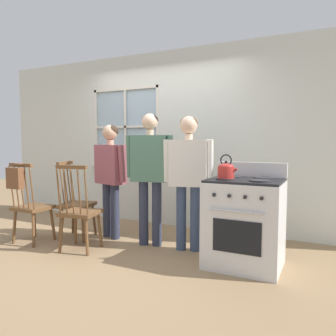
{
  "coord_description": "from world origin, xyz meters",
  "views": [
    {
      "loc": [
        2.3,
        -3.19,
        1.31
      ],
      "look_at": [
        0.58,
        0.29,
        1.0
      ],
      "focal_mm": 35.0,
      "sensor_mm": 36.0,
      "label": 1
    }
  ],
  "objects": [
    {
      "name": "ground_plane",
      "position": [
        0.0,
        0.0,
        0.0
      ],
      "size": [
        16.0,
        16.0,
        0.0
      ],
      "primitive_type": "plane",
      "color": "#937551"
    },
    {
      "name": "wall_back",
      "position": [
        0.05,
        1.4,
        1.33
      ],
      "size": [
        6.4,
        0.16,
        2.7
      ],
      "color": "silver",
      "rests_on": "ground_plane"
    },
    {
      "name": "chair_by_window",
      "position": [
        -1.14,
        -0.22,
        0.46
      ],
      "size": [
        0.42,
        0.41,
        1.05
      ],
      "rotation": [
        0.0,
        0.0,
        -3.14
      ],
      "color": "brown",
      "rests_on": "ground_plane"
    },
    {
      "name": "chair_near_wall",
      "position": [
        -0.78,
        0.2,
        0.46
      ],
      "size": [
        0.49,
        0.51,
        1.05
      ],
      "rotation": [
        0.0,
        0.0,
        1.82
      ],
      "color": "brown",
      "rests_on": "ground_plane"
    },
    {
      "name": "chair_center_cluster",
      "position": [
        -0.37,
        -0.18,
        0.46
      ],
      "size": [
        0.49,
        0.47,
        1.05
      ],
      "rotation": [
        0.0,
        0.0,
        -2.96
      ],
      "color": "brown",
      "rests_on": "ground_plane"
    },
    {
      "name": "person_elderly_left",
      "position": [
        -0.34,
        0.41,
        0.94
      ],
      "size": [
        0.6,
        0.33,
        1.54
      ],
      "rotation": [
        0.0,
        0.0,
        -0.28
      ],
      "color": "#2D3347",
      "rests_on": "ground_plane"
    },
    {
      "name": "person_teen_center",
      "position": [
        0.3,
        0.37,
        1.01
      ],
      "size": [
        0.61,
        0.3,
        1.66
      ],
      "rotation": [
        0.0,
        0.0,
        0.22
      ],
      "color": "#2D3347",
      "rests_on": "ground_plane"
    },
    {
      "name": "person_adult_right",
      "position": [
        0.8,
        0.4,
        0.99
      ],
      "size": [
        0.6,
        0.31,
        1.61
      ],
      "rotation": [
        0.0,
        0.0,
        0.23
      ],
      "color": "#384766",
      "rests_on": "ground_plane"
    },
    {
      "name": "stove",
      "position": [
        1.53,
        0.2,
        0.47
      ],
      "size": [
        0.76,
        0.68,
        1.08
      ],
      "color": "silver",
      "rests_on": "ground_plane"
    },
    {
      "name": "kettle",
      "position": [
        1.36,
        0.07,
        1.02
      ],
      "size": [
        0.21,
        0.17,
        0.25
      ],
      "color": "red",
      "rests_on": "stove"
    },
    {
      "name": "potted_plant",
      "position": [
        -0.91,
        1.31,
        1.0
      ],
      "size": [
        0.13,
        0.13,
        0.3
      ],
      "color": "#42474C",
      "rests_on": "wall_back"
    },
    {
      "name": "handbag",
      "position": [
        -1.14,
        -0.45,
        0.87
      ],
      "size": [
        0.22,
        0.19,
        0.31
      ],
      "color": "brown",
      "rests_on": "chair_by_window"
    }
  ]
}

